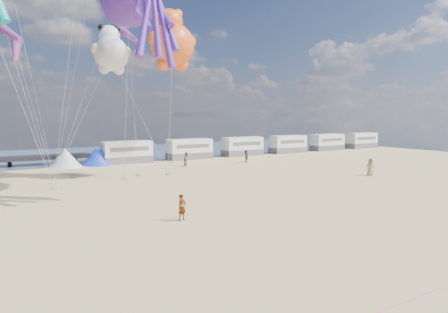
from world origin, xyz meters
TOP-DOWN VIEW (x-y plane):
  - ground at (0.00, 0.00)m, footprint 120.00×120.00m
  - water at (0.00, 55.00)m, footprint 120.00×120.00m
  - motorhome_0 at (6.00, 40.00)m, footprint 6.60×2.50m
  - motorhome_1 at (15.50, 40.00)m, footprint 6.60×2.50m
  - motorhome_2 at (25.00, 40.00)m, footprint 6.60×2.50m
  - motorhome_3 at (34.50, 40.00)m, footprint 6.60×2.50m
  - motorhome_4 at (44.00, 40.00)m, footprint 6.60×2.50m
  - motorhome_5 at (53.50, 40.00)m, footprint 6.60×2.50m
  - tent_white at (-2.00, 40.00)m, footprint 4.00×4.00m
  - tent_blue at (2.00, 40.00)m, footprint 4.00×4.00m
  - rope_line at (0.00, -5.00)m, footprint 34.00×0.03m
  - standing_person at (-0.45, 9.09)m, footprint 0.68×0.54m
  - beachgoer_0 at (25.00, 15.20)m, footprint 0.79×0.77m
  - beachgoer_1 at (11.36, 32.58)m, footprint 1.05×0.93m
  - beachgoer_4 at (20.45, 32.25)m, footprint 1.02×0.98m
  - sandbag_a at (-5.65, 24.50)m, footprint 0.50×0.35m
  - sandbag_b at (1.16, 26.12)m, footprint 0.50×0.35m
  - sandbag_c at (6.36, 26.92)m, footprint 0.50×0.35m
  - sandbag_d at (3.42, 28.10)m, footprint 0.50×0.35m
  - sandbag_e at (-4.84, 29.70)m, footprint 0.50×0.35m
  - kite_panda at (1.11, 29.14)m, footprint 5.40×5.24m
  - kite_teddy_orange at (6.42, 25.49)m, footprint 7.02×6.85m
  - windsock_left at (-8.91, 22.36)m, footprint 2.68×6.24m
  - windsock_mid at (2.93, 29.00)m, footprint 1.59×5.44m
  - windsock_right at (-7.89, 26.91)m, footprint 1.47×5.06m

SIDE VIEW (x-z plane):
  - ground at x=0.00m, z-range 0.00..0.00m
  - water at x=0.00m, z-range 0.02..0.02m
  - rope_line at x=0.00m, z-range 0.00..0.04m
  - sandbag_a at x=-5.65m, z-range 0.00..0.22m
  - sandbag_b at x=1.16m, z-range 0.00..0.22m
  - sandbag_c at x=6.36m, z-range 0.00..0.22m
  - sandbag_d at x=3.42m, z-range 0.00..0.22m
  - sandbag_e at x=-4.84m, z-range 0.00..0.22m
  - standing_person at x=-0.45m, z-range 0.00..1.64m
  - beachgoer_4 at x=20.45m, z-range 0.00..1.70m
  - beachgoer_1 at x=11.36m, z-range 0.00..1.81m
  - beachgoer_0 at x=25.00m, z-range 0.00..1.83m
  - tent_white at x=-2.00m, z-range 0.00..2.40m
  - tent_blue at x=2.00m, z-range 0.00..2.40m
  - motorhome_0 at x=6.00m, z-range 0.00..3.00m
  - motorhome_1 at x=15.50m, z-range 0.00..3.00m
  - motorhome_2 at x=25.00m, z-range 0.00..3.00m
  - motorhome_3 at x=34.50m, z-range 0.00..3.00m
  - motorhome_4 at x=44.00m, z-range 0.00..3.00m
  - motorhome_5 at x=53.50m, z-range 0.00..3.00m
  - windsock_right at x=-7.89m, z-range 9.64..14.63m
  - kite_panda at x=1.11m, z-range 9.84..15.94m
  - windsock_left at x=-8.91m, z-range 9.91..16.08m
  - kite_teddy_orange at x=6.42m, z-range 9.90..17.58m
  - windsock_mid at x=2.93m, z-range 12.29..17.65m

